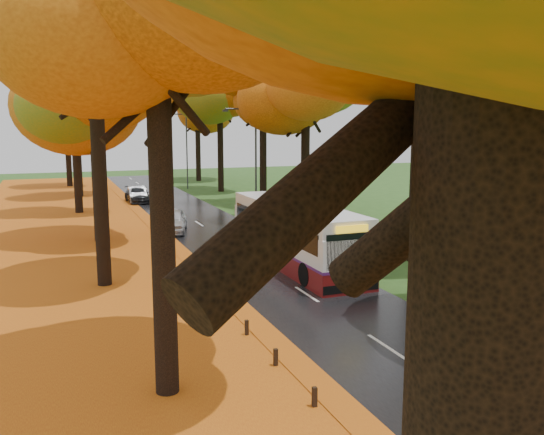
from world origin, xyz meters
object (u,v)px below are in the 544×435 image
streetlamp_near (457,185)px  car_dark (138,195)px  car_white (172,220)px  car_silver (137,194)px  streetlamp_far (184,145)px  bus (295,233)px  streetlamp_mid (252,155)px

streetlamp_near → car_dark: streetlamp_near is taller
car_white → car_silver: 15.63m
streetlamp_far → bus: size_ratio=0.70×
streetlamp_far → car_dark: size_ratio=1.81×
streetlamp_near → bus: size_ratio=0.70×
streetlamp_mid → streetlamp_far: 22.00m
streetlamp_near → streetlamp_mid: bearing=90.0°
streetlamp_far → streetlamp_mid: bearing=-90.0°
streetlamp_mid → bus: bearing=-100.1°
streetlamp_near → streetlamp_mid: (0.00, 22.00, 0.00)m
streetlamp_near → streetlamp_mid: same height
bus → car_dark: bearing=98.4°
streetlamp_mid → car_silver: bearing=115.5°
streetlamp_near → car_dark: 35.71m
car_silver → bus: bearing=-77.6°
car_white → bus: bearing=-54.1°
streetlamp_mid → streetlamp_far: bearing=90.0°
streetlamp_near → streetlamp_mid: 22.00m
car_white → streetlamp_mid: bearing=36.6°
streetlamp_far → bus: (-2.33, -35.08, -3.10)m
streetlamp_far → car_dark: bearing=-124.7°
bus → car_white: (-3.96, 10.66, -0.82)m
streetlamp_mid → bus: size_ratio=0.70×
streetlamp_mid → car_dark: 14.92m
streetlamp_far → bus: bearing=-93.8°
streetlamp_near → car_white: streetlamp_near is taller
bus → car_dark: size_ratio=2.57×
streetlamp_far → car_silver: 11.53m
bus → car_silver: 26.60m
streetlamp_far → car_white: size_ratio=1.83×
streetlamp_far → car_dark: 11.77m
car_silver → car_dark: size_ratio=0.94×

